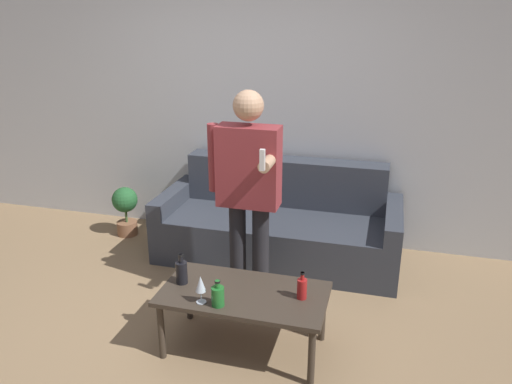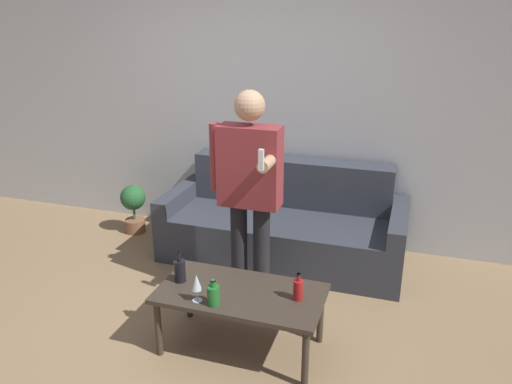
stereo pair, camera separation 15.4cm
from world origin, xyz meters
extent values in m
plane|color=#997A56|center=(0.00, 0.00, 0.00)|extent=(16.00, 16.00, 0.00)
cube|color=silver|center=(0.00, 1.99, 1.35)|extent=(8.00, 0.06, 2.70)
cube|color=#383D47|center=(0.38, 1.35, 0.21)|extent=(1.85, 0.64, 0.41)
cube|color=#383D47|center=(0.38, 1.80, 0.42)|extent=(1.85, 0.25, 0.85)
cube|color=#383D47|center=(-0.61, 1.48, 0.28)|extent=(0.14, 0.88, 0.57)
cube|color=#383D47|center=(1.37, 1.48, 0.28)|extent=(0.14, 0.88, 0.57)
cube|color=#3D3328|center=(0.46, 0.14, 0.41)|extent=(1.07, 0.56, 0.03)
cylinder|color=#3D3328|center=(-0.02, -0.09, 0.20)|extent=(0.04, 0.04, 0.40)
cylinder|color=#3D3328|center=(0.95, -0.09, 0.20)|extent=(0.04, 0.04, 0.40)
cylinder|color=#3D3328|center=(-0.02, 0.37, 0.20)|extent=(0.04, 0.04, 0.40)
cylinder|color=#3D3328|center=(0.95, 0.37, 0.20)|extent=(0.04, 0.04, 0.40)
cylinder|color=black|center=(0.04, 0.14, 0.50)|extent=(0.08, 0.08, 0.15)
cylinder|color=black|center=(0.04, 0.14, 0.61)|extent=(0.03, 0.03, 0.06)
cylinder|color=black|center=(0.04, 0.14, 0.63)|extent=(0.03, 0.03, 0.01)
cylinder|color=#B21E1E|center=(0.83, 0.17, 0.49)|extent=(0.06, 0.06, 0.13)
cylinder|color=#B21E1E|center=(0.83, 0.17, 0.59)|extent=(0.02, 0.02, 0.05)
cylinder|color=black|center=(0.83, 0.17, 0.60)|extent=(0.03, 0.03, 0.01)
cylinder|color=#23752D|center=(0.35, -0.05, 0.49)|extent=(0.08, 0.08, 0.12)
cylinder|color=#23752D|center=(0.35, -0.05, 0.58)|extent=(0.03, 0.03, 0.05)
cylinder|color=black|center=(0.35, -0.05, 0.60)|extent=(0.03, 0.03, 0.01)
cylinder|color=silver|center=(0.24, -0.05, 0.43)|extent=(0.06, 0.06, 0.01)
cylinder|color=silver|center=(0.24, -0.05, 0.47)|extent=(0.01, 0.01, 0.07)
cone|color=silver|center=(0.24, -0.05, 0.56)|extent=(0.07, 0.07, 0.10)
cylinder|color=#232328|center=(0.23, 0.74, 0.39)|extent=(0.13, 0.13, 0.79)
cylinder|color=#232328|center=(0.41, 0.74, 0.39)|extent=(0.13, 0.13, 0.79)
cube|color=#933338|center=(0.32, 0.74, 1.08)|extent=(0.45, 0.20, 0.59)
sphere|color=tan|center=(0.32, 0.74, 1.51)|extent=(0.22, 0.22, 0.22)
cylinder|color=#933338|center=(0.06, 0.74, 1.12)|extent=(0.08, 0.08, 0.50)
cylinder|color=tan|center=(0.50, 0.61, 1.17)|extent=(0.08, 0.27, 0.08)
cube|color=white|center=(0.50, 0.44, 1.23)|extent=(0.03, 0.03, 0.14)
cylinder|color=#936042|center=(-1.19, 1.56, 0.07)|extent=(0.20, 0.20, 0.13)
cylinder|color=#476B38|center=(-1.19, 1.56, 0.21)|extent=(0.02, 0.02, 0.15)
sphere|color=#286633|center=(-1.19, 1.56, 0.37)|extent=(0.25, 0.25, 0.25)
camera|label=1|loc=(1.27, -2.52, 2.12)|focal=35.00mm
camera|label=2|loc=(1.42, -2.48, 2.12)|focal=35.00mm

